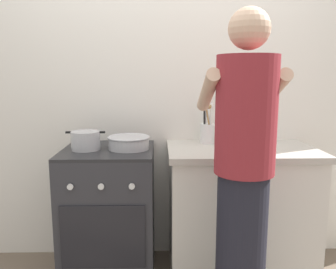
% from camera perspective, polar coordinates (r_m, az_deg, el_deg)
% --- Properties ---
extents(back_wall, '(3.20, 0.10, 2.50)m').
position_cam_1_polar(back_wall, '(2.62, 3.09, 6.82)').
color(back_wall, silver).
rests_on(back_wall, ground).
extents(countertop, '(1.00, 0.60, 0.90)m').
position_cam_1_polar(countertop, '(2.51, 11.75, -12.26)').
color(countertop, silver).
rests_on(countertop, ground).
extents(stove_range, '(0.60, 0.62, 0.90)m').
position_cam_1_polar(stove_range, '(2.47, -9.57, -12.62)').
color(stove_range, '#2D2D33').
rests_on(stove_range, ground).
extents(pot, '(0.26, 0.19, 0.12)m').
position_cam_1_polar(pot, '(2.33, -13.42, -0.97)').
color(pot, '#B2B2B7').
rests_on(pot, stove_range).
extents(mixing_bowl, '(0.28, 0.28, 0.09)m').
position_cam_1_polar(mixing_bowl, '(2.30, -6.50, -1.23)').
color(mixing_bowl, '#B7B7BC').
rests_on(mixing_bowl, stove_range).
extents(utensil_crock, '(0.10, 0.10, 0.33)m').
position_cam_1_polar(utensil_crock, '(2.48, 6.51, 0.90)').
color(utensil_crock, silver).
rests_on(utensil_crock, countertop).
extents(spice_bottle, '(0.04, 0.04, 0.09)m').
position_cam_1_polar(spice_bottle, '(2.38, 12.04, -1.07)').
color(spice_bottle, silver).
rests_on(spice_bottle, countertop).
extents(person, '(0.41, 0.50, 1.70)m').
position_cam_1_polar(person, '(1.80, 12.31, -7.37)').
color(person, black).
rests_on(person, ground).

